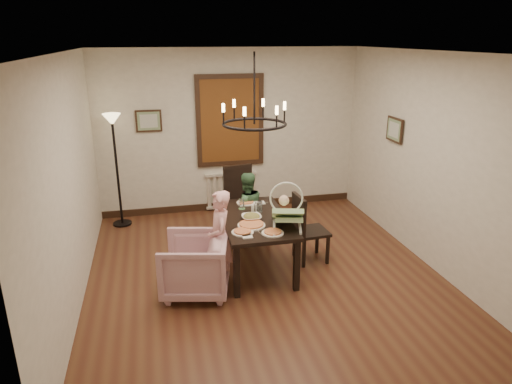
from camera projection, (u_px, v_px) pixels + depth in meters
name	position (u px, v px, depth m)	size (l,w,h in m)	color
room_shell	(258.00, 164.00, 5.89)	(4.51, 5.00, 2.81)	#57331E
dining_table	(255.00, 223.00, 6.00)	(0.87, 1.53, 0.72)	black
chair_far	(243.00, 201.00, 7.10)	(0.47, 0.47, 1.07)	black
chair_right	(311.00, 228.00, 6.23)	(0.43, 0.43, 0.97)	black
armchair	(195.00, 265.00, 5.48)	(0.78, 0.80, 0.72)	#CD9DA7
elderly_woman	(220.00, 247.00, 5.60)	(0.37, 0.25, 1.03)	#EBA6A9
seated_man	(246.00, 215.00, 6.71)	(0.45, 0.35, 0.93)	#406C46
baby_bouncer	(287.00, 212.00, 5.61)	(0.43, 0.61, 0.40)	#B9ECA3
salad_bowl	(251.00, 217.00, 5.89)	(0.31, 0.31, 0.08)	white
pizza_platter	(251.00, 225.00, 5.69)	(0.35, 0.35, 0.04)	tan
drinking_glass	(259.00, 208.00, 6.11)	(0.06, 0.06, 0.13)	silver
window_blinds	(230.00, 121.00, 7.75)	(1.00, 0.03, 1.40)	brown
radiator	(231.00, 190.00, 8.18)	(0.92, 0.12, 0.62)	silver
picture_back	(149.00, 121.00, 7.46)	(0.42, 0.03, 0.36)	black
picture_right	(395.00, 130.00, 6.77)	(0.42, 0.03, 0.36)	black
floor_lamp	(117.00, 172.00, 7.29)	(0.30, 0.30, 1.80)	black
chandelier	(254.00, 124.00, 5.57)	(0.80, 0.80, 0.04)	black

